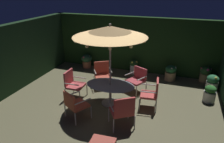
# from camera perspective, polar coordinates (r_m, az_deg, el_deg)

# --- Properties ---
(ground_plane) EXTENTS (8.01, 7.06, 0.02)m
(ground_plane) POSITION_cam_1_polar(r_m,az_deg,el_deg) (7.38, -0.63, -8.85)
(ground_plane) COLOR brown
(hedge_backdrop_rear) EXTENTS (8.01, 0.30, 2.53)m
(hedge_backdrop_rear) POSITION_cam_1_polar(r_m,az_deg,el_deg) (9.89, 6.05, 7.35)
(hedge_backdrop_rear) COLOR #1B3617
(hedge_backdrop_rear) RESTS_ON ground_plane
(hedge_backdrop_left) EXTENTS (0.30, 7.06, 2.53)m
(hedge_backdrop_left) POSITION_cam_1_polar(r_m,az_deg,el_deg) (8.81, -25.02, 3.44)
(hedge_backdrop_left) COLOR black
(hedge_backdrop_left) RESTS_ON ground_plane
(patio_dining_table) EXTENTS (1.66, 1.10, 0.72)m
(patio_dining_table) POSITION_cam_1_polar(r_m,az_deg,el_deg) (7.15, -0.51, -4.62)
(patio_dining_table) COLOR #B5B0A6
(patio_dining_table) RESTS_ON ground_plane
(patio_umbrella) EXTENTS (2.33, 2.33, 2.76)m
(patio_umbrella) POSITION_cam_1_polar(r_m,az_deg,el_deg) (6.50, -0.57, 10.83)
(patio_umbrella) COLOR #BAB3AD
(patio_umbrella) RESTS_ON ground_plane
(patio_chair_north) EXTENTS (0.86, 0.84, 1.04)m
(patio_chair_north) POSITION_cam_1_polar(r_m,az_deg,el_deg) (5.96, 2.91, -10.34)
(patio_chair_north) COLOR #BAAEAD
(patio_chair_north) RESTS_ON ground_plane
(patio_chair_northeast) EXTENTS (0.63, 0.65, 1.03)m
(patio_chair_northeast) POSITION_cam_1_polar(r_m,az_deg,el_deg) (7.00, 10.81, -5.50)
(patio_chair_northeast) COLOR #B7B7AA
(patio_chair_northeast) RESTS_ON ground_plane
(patio_chair_east) EXTENTS (0.85, 0.83, 0.92)m
(patio_chair_east) POSITION_cam_1_polar(r_m,az_deg,el_deg) (8.08, 6.87, -1.78)
(patio_chair_east) COLOR #B3B1A9
(patio_chair_east) RESTS_ON ground_plane
(patio_chair_southeast) EXTENTS (0.86, 0.84, 0.99)m
(patio_chair_southeast) POSITION_cam_1_polar(r_m,az_deg,el_deg) (8.40, -2.63, -0.42)
(patio_chair_southeast) COLOR #BCB6A6
(patio_chair_southeast) RESTS_ON ground_plane
(patio_chair_south) EXTENTS (0.62, 0.66, 1.02)m
(patio_chair_south) POSITION_cam_1_polar(r_m,az_deg,el_deg) (7.66, -10.55, -2.98)
(patio_chair_south) COLOR #BAB3A7
(patio_chair_south) RESTS_ON ground_plane
(patio_chair_southwest) EXTENTS (0.84, 0.83, 0.91)m
(patio_chair_southwest) POSITION_cam_1_polar(r_m,az_deg,el_deg) (6.47, -10.10, -8.53)
(patio_chair_southwest) COLOR #B2B4AC
(patio_chair_southwest) RESTS_ON ground_plane
(potted_plant_right_far) EXTENTS (0.45, 0.45, 0.64)m
(potted_plant_right_far) POSITION_cam_1_polar(r_m,az_deg,el_deg) (9.00, 25.55, -2.75)
(potted_plant_right_far) COLOR silver
(potted_plant_right_far) RESTS_ON ground_plane
(potted_plant_back_center) EXTENTS (0.47, 0.47, 0.66)m
(potted_plant_back_center) POSITION_cam_1_polar(r_m,az_deg,el_deg) (9.35, 15.61, -0.33)
(potted_plant_back_center) COLOR #8B7154
(potted_plant_back_center) RESTS_ON ground_plane
(potted_plant_front_corner) EXTENTS (0.47, 0.47, 0.66)m
(potted_plant_front_corner) POSITION_cam_1_polar(r_m,az_deg,el_deg) (9.69, 23.99, -0.61)
(potted_plant_front_corner) COLOR tan
(potted_plant_front_corner) RESTS_ON ground_plane
(potted_plant_left_near) EXTENTS (0.38, 0.38, 0.64)m
(potted_plant_left_near) POSITION_cam_1_polar(r_m,az_deg,el_deg) (9.74, 5.88, 1.41)
(potted_plant_left_near) COLOR silver
(potted_plant_left_near) RESTS_ON ground_plane
(potted_plant_back_left) EXTENTS (0.41, 0.41, 0.61)m
(potted_plant_back_left) POSITION_cam_1_polar(r_m,az_deg,el_deg) (8.13, 25.00, -5.48)
(potted_plant_back_left) COLOR silver
(potted_plant_back_left) RESTS_ON ground_plane
(potted_plant_back_right) EXTENTS (0.53, 0.53, 0.65)m
(potted_plant_back_right) POSITION_cam_1_polar(r_m,az_deg,el_deg) (10.47, -6.88, 2.99)
(potted_plant_back_right) COLOR #AC6246
(potted_plant_back_right) RESTS_ON ground_plane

